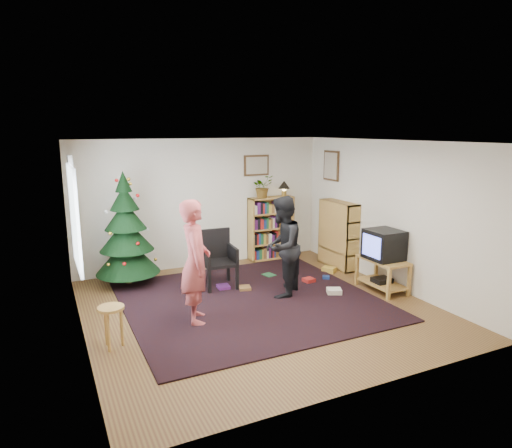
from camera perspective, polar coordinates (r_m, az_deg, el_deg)
name	(u,v)px	position (r m, az deg, el deg)	size (l,w,h in m)	color
floor	(258,307)	(7.09, 0.25, -10.37)	(5.00, 5.00, 0.00)	brown
ceiling	(258,142)	(6.57, 0.27, 10.26)	(5.00, 5.00, 0.00)	white
wall_back	(203,203)	(9.00, -6.65, 2.61)	(5.00, 0.02, 2.50)	silver
wall_front	(367,276)	(4.67, 13.73, -6.34)	(5.00, 0.02, 2.50)	silver
wall_left	(77,246)	(6.10, -21.45, -2.56)	(0.02, 5.00, 2.50)	silver
wall_right	(390,214)	(8.10, 16.42, 1.18)	(0.02, 5.00, 2.50)	silver
rug	(250,300)	(7.34, -0.78, -9.49)	(3.80, 3.60, 0.02)	black
window_pane	(75,218)	(6.64, -21.74, 0.74)	(0.04, 1.20, 1.40)	silver
curtain	(74,209)	(7.33, -21.82, 1.71)	(0.06, 0.35, 1.60)	white
picture_back	(256,165)	(9.33, 0.05, 7.34)	(0.55, 0.03, 0.42)	#4C3319
picture_right	(331,166)	(9.36, 9.40, 7.20)	(0.03, 0.50, 0.60)	#4C3319
christmas_tree	(127,238)	(8.17, -15.88, -1.72)	(1.10, 1.10, 1.99)	#3F2816
bookshelf_back	(271,227)	(9.51, 1.88, -0.41)	(0.95, 0.30, 1.30)	#B48C40
bookshelf_right	(338,234)	(9.07, 10.24, -1.20)	(0.30, 0.95, 1.30)	#B48C40
tv_stand	(382,272)	(7.99, 15.51, -5.77)	(0.48, 0.87, 0.55)	#B48C40
crt_tv	(384,245)	(7.86, 15.69, -2.49)	(0.52, 0.56, 0.49)	black
armchair	(217,256)	(7.88, -4.93, -4.03)	(0.58, 0.58, 0.99)	black
stool	(111,316)	(6.00, -17.64, -10.90)	(0.32, 0.32, 0.54)	#B48C40
person_standing	(195,262)	(6.39, -7.60, -4.69)	(0.64, 0.42, 1.75)	#B14648
person_by_chair	(282,247)	(7.34, 3.27, -2.87)	(0.80, 0.62, 1.64)	black
potted_plant	(262,187)	(9.28, 0.81, 4.70)	(0.41, 0.36, 0.46)	gray
table_lamp	(284,186)	(9.51, 3.53, 4.80)	(0.24, 0.24, 0.32)	#A57F33
floor_clutter	(291,281)	(8.15, 4.44, -7.10)	(2.37, 1.51, 0.08)	#A51E19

